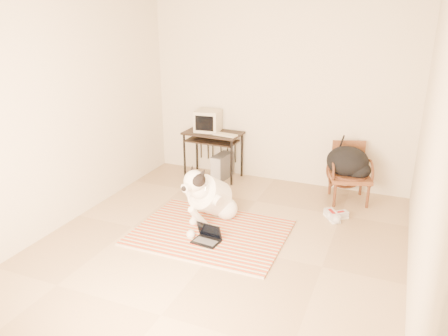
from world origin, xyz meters
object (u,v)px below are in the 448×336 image
Objects in this scene: computer_desk at (213,139)px; rattan_chair at (349,172)px; laptop at (207,237)px; dog at (210,197)px; backpack at (349,163)px; crt_monitor at (208,121)px; pc_tower at (222,167)px.

rattan_chair is (2.11, -0.08, -0.23)m from computer_desk.
dog is at bearing 111.00° from laptop.
crt_monitor is at bearing 175.38° from backpack.
pc_tower is 0.73× the size of backpack.
crt_monitor is 0.50× the size of rattan_chair.
computer_desk is 2.11m from backpack.
rattan_chair is at bearing 54.97° from laptop.
pc_tower is (0.26, -0.05, -0.71)m from crt_monitor.
computer_desk is 1.48× the size of backpack.
dog is 1.59m from computer_desk.
crt_monitor reaches higher than backpack.
rattan_chair is 0.17m from backpack.
pc_tower reaches higher than laptop.
dog is 2.58× the size of pc_tower.
dog is 0.61m from laptop.
dog is 1.74m from crt_monitor.
laptop is at bearing -69.00° from dog.
dog is at bearing -138.05° from rattan_chair.
laptop is 0.82× the size of crt_monitor.
pc_tower is at bearing -2.53° from computer_desk.
crt_monitor is 2.24m from backpack.
laptop is at bearing -125.68° from backpack.
laptop is at bearing -65.96° from crt_monitor.
dog is 2.86× the size of crt_monitor.
pc_tower is (-0.63, 1.95, 0.13)m from laptop.
dog is at bearing -73.07° from pc_tower.
backpack is at bearing 54.32° from laptop.
backpack is at bearing -4.62° from crt_monitor.
crt_monitor is 0.75m from pc_tower.
dog is at bearing -64.93° from crt_monitor.
computer_desk is at bearing 112.41° from dog.
laptop is 0.54× the size of backpack.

